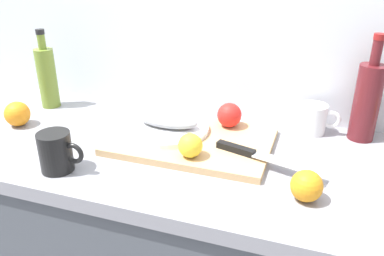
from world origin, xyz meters
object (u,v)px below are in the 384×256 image
object	(u,v)px
lemon_0	(190,145)
coffee_mug_1	(314,119)
wine_bottle	(367,100)
chef_knife	(254,154)
white_plate	(168,129)
orange_0	(307,186)
cutting_board	(192,141)
fish_fillet	(168,121)
olive_oil_bottle	(47,76)
coffee_mug_0	(56,152)

from	to	relation	value
lemon_0	coffee_mug_1	world-z (taller)	coffee_mug_1
wine_bottle	chef_knife	bearing A→B (deg)	-137.24
chef_knife	white_plate	bearing A→B (deg)	-179.78
coffee_mug_1	orange_0	distance (m)	0.37
cutting_board	coffee_mug_1	world-z (taller)	coffee_mug_1
chef_knife	wine_bottle	bearing A→B (deg)	58.23
white_plate	orange_0	size ratio (longest dim) A/B	3.29
lemon_0	wine_bottle	distance (m)	0.53
fish_fillet	wine_bottle	distance (m)	0.57
cutting_board	orange_0	world-z (taller)	orange_0
olive_oil_bottle	coffee_mug_0	bearing A→B (deg)	-51.03
white_plate	fish_fillet	bearing A→B (deg)	90.00
fish_fillet	coffee_mug_1	size ratio (longest dim) A/B	1.47
chef_knife	lemon_0	size ratio (longest dim) A/B	4.42
coffee_mug_0	fish_fillet	bearing A→B (deg)	54.13
lemon_0	olive_oil_bottle	xyz separation A→B (m)	(-0.60, 0.22, 0.06)
white_plate	orange_0	distance (m)	0.46
cutting_board	white_plate	size ratio (longest dim) A/B	1.88
olive_oil_bottle	orange_0	world-z (taller)	olive_oil_bottle
coffee_mug_0	coffee_mug_1	size ratio (longest dim) A/B	1.00
lemon_0	olive_oil_bottle	bearing A→B (deg)	159.68
coffee_mug_1	fish_fillet	bearing A→B (deg)	-156.80
white_plate	orange_0	bearing A→B (deg)	-25.62
chef_knife	wine_bottle	world-z (taller)	wine_bottle
coffee_mug_1	orange_0	xyz separation A→B (m)	(0.01, -0.37, -0.01)
cutting_board	lemon_0	bearing A→B (deg)	-73.38
coffee_mug_1	olive_oil_bottle	bearing A→B (deg)	-175.11
lemon_0	coffee_mug_0	xyz separation A→B (m)	(-0.31, -0.14, -0.00)
white_plate	orange_0	xyz separation A→B (m)	(0.41, -0.20, 0.01)
chef_knife	olive_oil_bottle	size ratio (longest dim) A/B	1.06
fish_fillet	coffee_mug_0	distance (m)	0.33
white_plate	chef_knife	world-z (taller)	chef_knife
wine_bottle	coffee_mug_1	distance (m)	0.16
lemon_0	coffee_mug_0	distance (m)	0.34
olive_oil_bottle	coffee_mug_1	distance (m)	0.90
cutting_board	orange_0	size ratio (longest dim) A/B	6.18
cutting_board	olive_oil_bottle	xyz separation A→B (m)	(-0.57, 0.12, 0.10)
orange_0	cutting_board	bearing A→B (deg)	151.70
cutting_board	coffee_mug_0	size ratio (longest dim) A/B	3.68
coffee_mug_1	orange_0	world-z (taller)	coffee_mug_1
lemon_0	wine_bottle	world-z (taller)	wine_bottle
olive_oil_bottle	white_plate	bearing A→B (deg)	-11.20
olive_oil_bottle	coffee_mug_1	xyz separation A→B (m)	(0.89, 0.08, -0.06)
orange_0	wine_bottle	bearing A→B (deg)	70.96
cutting_board	chef_knife	size ratio (longest dim) A/B	1.57
orange_0	fish_fillet	bearing A→B (deg)	154.38
chef_knife	orange_0	world-z (taller)	orange_0
cutting_board	coffee_mug_1	bearing A→B (deg)	30.76
fish_fillet	orange_0	world-z (taller)	orange_0
fish_fillet	orange_0	size ratio (longest dim) A/B	2.47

